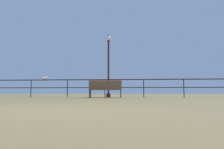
{
  "coord_description": "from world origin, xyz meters",
  "views": [
    {
      "loc": [
        1.33,
        -2.96,
        0.29
      ],
      "look_at": [
        0.45,
        7.45,
        1.24
      ],
      "focal_mm": 31.23,
      "sensor_mm": 36.0,
      "label": 1
    }
  ],
  "objects": [
    {
      "name": "seagull_on_rail",
      "position": [
        -3.52,
        7.96,
        1.11
      ],
      "size": [
        0.38,
        0.24,
        0.18
      ],
      "color": "white",
      "rests_on": "pier_railing"
    },
    {
      "name": "ground_plane",
      "position": [
        0.0,
        0.0,
        0.0
      ],
      "size": [
        60.0,
        60.0,
        0.0
      ],
      "primitive_type": "plane",
      "color": "brown"
    },
    {
      "name": "bench_near_left",
      "position": [
        0.11,
        7.26,
        0.5
      ],
      "size": [
        1.74,
        0.77,
        0.91
      ],
      "color": "brown",
      "rests_on": "ground_plane"
    },
    {
      "name": "pier_railing",
      "position": [
        0.0,
        7.95,
        0.76
      ],
      "size": [
        21.7,
        0.05,
        1.02
      ],
      "color": "black",
      "rests_on": "ground_plane"
    },
    {
      "name": "lamppost_center",
      "position": [
        0.18,
        8.16,
        2.06
      ],
      "size": [
        0.29,
        0.29,
        3.69
      ],
      "color": "#322323",
      "rests_on": "ground_plane"
    }
  ]
}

